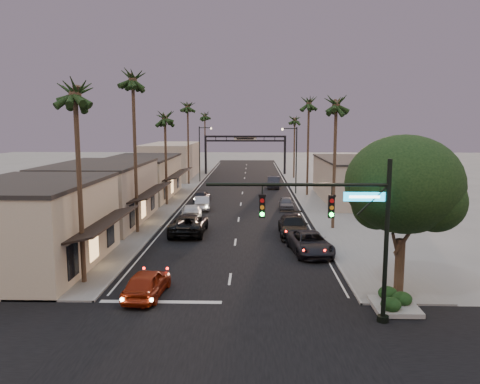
# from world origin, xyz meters

# --- Properties ---
(ground) EXTENTS (200.00, 200.00, 0.00)m
(ground) POSITION_xyz_m (0.00, 40.00, 0.00)
(ground) COLOR slate
(ground) RESTS_ON ground
(road) EXTENTS (14.00, 120.00, 0.02)m
(road) POSITION_xyz_m (0.00, 45.00, 0.00)
(road) COLOR black
(road) RESTS_ON ground
(cross_street) EXTENTS (80.00, 12.00, 0.02)m
(cross_street) POSITION_xyz_m (0.00, 0.00, 0.00)
(cross_street) COLOR black
(cross_street) RESTS_ON ground
(sidewalk_left) EXTENTS (5.00, 92.00, 0.12)m
(sidewalk_left) POSITION_xyz_m (-9.50, 52.00, 0.06)
(sidewalk_left) COLOR slate
(sidewalk_left) RESTS_ON ground
(sidewalk_right) EXTENTS (5.00, 92.00, 0.12)m
(sidewalk_right) POSITION_xyz_m (9.50, 52.00, 0.06)
(sidewalk_right) COLOR slate
(sidewalk_right) RESTS_ON ground
(storefront_near) EXTENTS (8.00, 12.00, 5.50)m
(storefront_near) POSITION_xyz_m (-13.00, 12.00, 2.75)
(storefront_near) COLOR #B8AA8C
(storefront_near) RESTS_ON ground
(storefront_mid) EXTENTS (8.00, 14.00, 5.50)m
(storefront_mid) POSITION_xyz_m (-13.00, 26.00, 2.75)
(storefront_mid) COLOR #A19481
(storefront_mid) RESTS_ON ground
(storefront_far) EXTENTS (8.00, 16.00, 5.00)m
(storefront_far) POSITION_xyz_m (-13.00, 42.00, 2.50)
(storefront_far) COLOR #B8AA8C
(storefront_far) RESTS_ON ground
(storefront_dist) EXTENTS (8.00, 20.00, 6.00)m
(storefront_dist) POSITION_xyz_m (-13.00, 65.00, 3.00)
(storefront_dist) COLOR #A19481
(storefront_dist) RESTS_ON ground
(building_right) EXTENTS (8.00, 18.00, 5.00)m
(building_right) POSITION_xyz_m (14.00, 40.00, 2.50)
(building_right) COLOR #A19481
(building_right) RESTS_ON ground
(traffic_signal) EXTENTS (8.51, 0.22, 7.80)m
(traffic_signal) POSITION_xyz_m (5.69, 4.00, 5.08)
(traffic_signal) COLOR black
(traffic_signal) RESTS_ON ground
(corner_tree) EXTENTS (6.20, 6.20, 8.80)m
(corner_tree) POSITION_xyz_m (9.48, 7.45, 5.98)
(corner_tree) COLOR #38281C
(corner_tree) RESTS_ON ground
(planter) EXTENTS (2.20, 2.60, 0.24)m
(planter) POSITION_xyz_m (8.60, 5.50, 0.00)
(planter) COLOR gray
(planter) RESTS_ON ground
(arch) EXTENTS (15.20, 0.40, 7.27)m
(arch) POSITION_xyz_m (0.00, 70.00, 5.53)
(arch) COLOR black
(arch) RESTS_ON ground
(streetlight_right) EXTENTS (2.13, 0.30, 9.00)m
(streetlight_right) POSITION_xyz_m (6.92, 45.00, 5.33)
(streetlight_right) COLOR black
(streetlight_right) RESTS_ON ground
(streetlight_left) EXTENTS (2.13, 0.30, 9.00)m
(streetlight_left) POSITION_xyz_m (-6.92, 58.00, 5.33)
(streetlight_left) COLOR black
(streetlight_left) RESTS_ON ground
(palm_la) EXTENTS (3.20, 3.20, 13.20)m
(palm_la) POSITION_xyz_m (-8.60, 9.00, 11.44)
(palm_la) COLOR #38281C
(palm_la) RESTS_ON ground
(palm_lb) EXTENTS (3.20, 3.20, 15.20)m
(palm_lb) POSITION_xyz_m (-8.60, 22.00, 13.39)
(palm_lb) COLOR #38281C
(palm_lb) RESTS_ON ground
(palm_lc) EXTENTS (3.20, 3.20, 12.20)m
(palm_lc) POSITION_xyz_m (-8.60, 36.00, 10.47)
(palm_lc) COLOR #38281C
(palm_lc) RESTS_ON ground
(palm_ld) EXTENTS (3.20, 3.20, 14.20)m
(palm_ld) POSITION_xyz_m (-8.60, 55.00, 12.42)
(palm_ld) COLOR #38281C
(palm_ld) RESTS_ON ground
(palm_ra) EXTENTS (3.20, 3.20, 13.20)m
(palm_ra) POSITION_xyz_m (8.60, 24.00, 11.44)
(palm_ra) COLOR #38281C
(palm_ra) RESTS_ON ground
(palm_rb) EXTENTS (3.20, 3.20, 14.20)m
(palm_rb) POSITION_xyz_m (8.60, 44.00, 12.42)
(palm_rb) COLOR #38281C
(palm_rb) RESTS_ON ground
(palm_rc) EXTENTS (3.20, 3.20, 12.20)m
(palm_rc) POSITION_xyz_m (8.60, 64.00, 10.47)
(palm_rc) COLOR #38281C
(palm_rc) RESTS_ON ground
(palm_far) EXTENTS (3.20, 3.20, 13.20)m
(palm_far) POSITION_xyz_m (-8.30, 78.00, 11.44)
(palm_far) COLOR #38281C
(palm_far) RESTS_ON ground
(oncoming_red) EXTENTS (2.16, 4.63, 1.53)m
(oncoming_red) POSITION_xyz_m (-4.39, 7.00, 0.77)
(oncoming_red) COLOR maroon
(oncoming_red) RESTS_ON ground
(oncoming_pickup) EXTENTS (2.95, 6.27, 1.73)m
(oncoming_pickup) POSITION_xyz_m (-4.09, 21.83, 0.87)
(oncoming_pickup) COLOR black
(oncoming_pickup) RESTS_ON ground
(oncoming_silver) EXTENTS (2.07, 4.71, 1.50)m
(oncoming_silver) POSITION_xyz_m (-4.21, 33.51, 0.75)
(oncoming_silver) COLOR #99999E
(oncoming_silver) RESTS_ON ground
(oncoming_white) EXTENTS (2.63, 5.29, 1.48)m
(oncoming_white) POSITION_xyz_m (-4.66, 28.01, 0.74)
(oncoming_white) COLOR silver
(oncoming_white) RESTS_ON ground
(oncoming_dgrey) EXTENTS (2.00, 4.07, 1.34)m
(oncoming_dgrey) POSITION_xyz_m (-4.84, 39.01, 0.67)
(oncoming_dgrey) COLOR black
(oncoming_dgrey) RESTS_ON ground
(curbside_near) EXTENTS (3.33, 5.95, 1.57)m
(curbside_near) POSITION_xyz_m (5.55, 15.86, 0.79)
(curbside_near) COLOR black
(curbside_near) RESTS_ON ground
(curbside_black) EXTENTS (2.40, 5.85, 1.69)m
(curbside_black) POSITION_xyz_m (4.80, 21.36, 0.85)
(curbside_black) COLOR black
(curbside_black) RESTS_ON ground
(curbside_grey) EXTENTS (1.70, 4.00, 1.35)m
(curbside_grey) POSITION_xyz_m (5.12, 33.77, 0.67)
(curbside_grey) COLOR #4F4F54
(curbside_grey) RESTS_ON ground
(curbside_far) EXTENTS (2.03, 5.16, 1.67)m
(curbside_far) POSITION_xyz_m (4.50, 51.29, 0.84)
(curbside_far) COLOR black
(curbside_far) RESTS_ON ground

